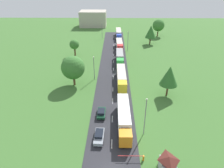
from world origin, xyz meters
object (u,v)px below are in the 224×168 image
Objects in this scene: truck_fifth at (119,33)px; person_second at (171,166)px; tree_ash at (151,32)px; truck_fourth at (119,45)px; lamppost_third at (128,40)px; tree_birch at (74,45)px; tree_oak at (158,25)px; lamppost_fourth at (102,30)px; lamppost_second at (94,67)px; car_lead at (99,136)px; tree_pine at (169,76)px; person_lead at (160,159)px; truck_lead at (124,116)px; barrier_gate at (139,157)px; distant_building at (93,19)px; truck_third at (120,57)px; truck_second at (121,77)px; lamppost_lead at (145,115)px; guard_booth at (168,165)px; car_second at (101,113)px; tree_elm at (73,68)px.

truck_fifth reaches higher than person_second.
tree_ash is (14.74, -11.60, 3.70)m from truck_fifth.
truck_fourth is 1.50× the size of lamppost_third.
tree_oak is at bearing 38.17° from tree_birch.
lamppost_second is at bearing -89.65° from lamppost_fourth.
car_lead is 0.54× the size of tree_pine.
truck_fourth is at bearing 95.37° from person_lead.
truck_lead is 17.68m from tree_pine.
barrier_gate is 0.55× the size of lamppost_third.
lamppost_third reaches higher than truck_lead.
lamppost_fourth reaches higher than lamppost_second.
distant_building is (-7.32, 29.19, 0.21)m from lamppost_fourth.
tree_pine is 90.17m from distant_building.
truck_lead is 51.21m from truck_fourth.
tree_oak reaches higher than lamppost_second.
tree_oak is at bearing 60.60° from lamppost_second.
tree_birch is at bearing 156.62° from truck_third.
truck_second is 31.22m from lamppost_third.
truck_third is 34.64m from lamppost_fourth.
truck_lead is at bearing -134.54° from tree_pine.
truck_fourth is 54.40m from lamppost_lead.
truck_fourth is 2.77× the size of car_lead.
lamppost_lead reaches higher than truck_fourth.
truck_fourth is 60.86m from barrier_gate.
truck_second is at bearing 102.04° from guard_booth.
car_second is 0.63× the size of tree_birch.
lamppost_second is at bearing 97.28° from car_lead.
truck_second is 16.50m from truck_third.
truck_fifth is at bearing 85.78° from car_second.
truck_lead is 46.84m from tree_birch.
truck_fifth is 67.90m from car_second.
truck_fourth is at bearing 67.11° from tree_elm.
truck_lead is 99.32m from distant_building.
lamppost_lead is at bearing -118.05° from tree_pine.
truck_second reaches higher than car_lead.
lamppost_lead is at bearing -49.57° from tree_elm.
lamppost_third reaches higher than car_second.
car_lead is 24.58m from tree_pine.
lamppost_lead is 51.13m from tree_birch.
guard_booth is at bearing -84.06° from truck_fourth.
person_second is 60.47m from tree_birch.
person_lead is (5.78, -10.18, -1.22)m from truck_lead.
distant_building is at bearing 104.14° from truck_third.
lamppost_lead is 0.52× the size of distant_building.
lamppost_third reaches higher than truck_third.
lamppost_lead reaches higher than truck_second.
lamppost_second is 0.87× the size of tree_ash.
lamppost_second is at bearing 116.52° from lamppost_lead.
person_lead reaches higher than car_second.
car_lead is 0.52× the size of tree_oak.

